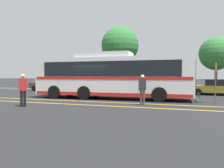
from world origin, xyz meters
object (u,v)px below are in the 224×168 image
(parked_car_3, at_px, (215,87))
(pedestrian_0, at_px, (23,88))
(pedestrian_1, at_px, (142,88))
(parked_car_1, at_px, (92,85))
(tree_0, at_px, (216,54))
(transit_bus, at_px, (112,75))
(bus_stop_sign, at_px, (216,78))
(parked_car_2, at_px, (146,86))
(parked_car_0, at_px, (49,84))
(tree_1, at_px, (120,45))

(parked_car_3, relative_size, pedestrian_0, 2.50)
(pedestrian_1, bearing_deg, pedestrian_0, 26.26)
(parked_car_1, bearing_deg, tree_0, -68.20)
(pedestrian_0, bearing_deg, transit_bus, 23.91)
(parked_car_1, height_order, pedestrian_1, pedestrian_1)
(parked_car_3, distance_m, bus_stop_sign, 6.66)
(parked_car_2, height_order, bus_stop_sign, bus_stop_sign)
(parked_car_1, bearing_deg, transit_bus, -141.71)
(parked_car_2, bearing_deg, parked_car_1, -93.77)
(transit_bus, height_order, pedestrian_0, transit_bus)
(parked_car_3, bearing_deg, pedestrian_1, 153.96)
(parked_car_2, relative_size, parked_car_3, 0.96)
(transit_bus, relative_size, pedestrian_1, 6.66)
(pedestrian_0, bearing_deg, parked_car_1, 59.67)
(bus_stop_sign, distance_m, tree_0, 11.43)
(pedestrian_0, bearing_deg, tree_0, 18.81)
(transit_bus, relative_size, parked_car_1, 2.73)
(transit_bus, bearing_deg, parked_car_3, 124.99)
(parked_car_2, bearing_deg, parked_car_0, -92.44)
(parked_car_0, height_order, tree_0, tree_0)
(parked_car_3, height_order, pedestrian_0, pedestrian_0)
(parked_car_3, xyz_separation_m, tree_1, (-10.13, 3.93, 4.70))
(parked_car_3, height_order, pedestrian_1, pedestrian_1)
(parked_car_3, bearing_deg, parked_car_0, 94.02)
(pedestrian_1, bearing_deg, parked_car_3, -118.53)
(transit_bus, height_order, tree_0, tree_0)
(parked_car_3, height_order, tree_0, tree_0)
(pedestrian_0, relative_size, bus_stop_sign, 0.71)
(parked_car_0, bearing_deg, transit_bus, -116.76)
(tree_1, bearing_deg, transit_bus, -76.75)
(parked_car_1, distance_m, tree_0, 13.82)
(pedestrian_1, bearing_deg, parked_car_2, -80.33)
(transit_bus, relative_size, tree_0, 2.02)
(parked_car_2, height_order, pedestrian_0, pedestrian_0)
(pedestrian_1, distance_m, tree_0, 14.57)
(parked_car_0, height_order, bus_stop_sign, bus_stop_sign)
(parked_car_1, relative_size, tree_0, 0.74)
(pedestrian_0, bearing_deg, parked_car_2, 32.14)
(pedestrian_1, xyz_separation_m, tree_1, (-5.17, 12.54, 4.38))
(parked_car_0, height_order, pedestrian_1, pedestrian_1)
(parked_car_2, distance_m, tree_1, 7.13)
(parked_car_3, bearing_deg, pedestrian_0, 139.68)
(parked_car_3, relative_size, tree_1, 0.60)
(parked_car_2, xyz_separation_m, bus_stop_sign, (5.48, -6.75, 0.89))
(parked_car_2, xyz_separation_m, pedestrian_1, (1.28, -8.81, 0.30))
(pedestrian_1, height_order, tree_0, tree_0)
(tree_0, bearing_deg, pedestrian_1, -112.77)
(transit_bus, relative_size, bus_stop_sign, 4.65)
(parked_car_2, xyz_separation_m, pedestrian_0, (-4.94, -11.70, 0.32))
(parked_car_0, bearing_deg, bus_stop_sign, -106.82)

